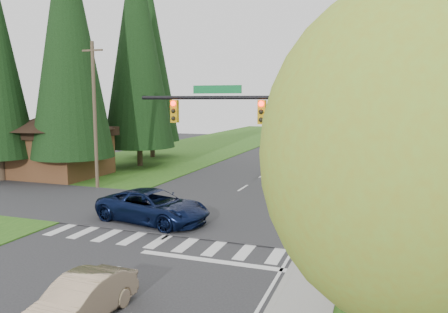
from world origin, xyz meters
The scene contains 30 objects.
ground centered at (0.00, 0.00, 0.00)m, with size 120.00×120.00×0.00m, color #28282B.
grass_east centered at (13.00, 20.00, 0.03)m, with size 14.00×110.00×0.06m, color #255216.
grass_west centered at (-13.00, 20.00, 0.03)m, with size 14.00×110.00×0.06m, color #255216.
cross_street centered at (0.00, 8.00, 0.00)m, with size 120.00×8.00×0.10m, color #28282B.
sidewalk_east centered at (6.90, 22.00, 0.07)m, with size 1.80×80.00×0.13m, color gray.
curb_east centered at (6.05, 22.00, 0.07)m, with size 0.20×80.00×0.13m, color gray.
stone_wall_north centered at (8.60, 30.00, 0.35)m, with size 0.70×40.00×0.70m, color #4C4438.
traffic_signal centered at (4.37, 4.50, 4.98)m, with size 8.70×0.37×6.80m.
brown_building centered at (-15.00, 15.00, 3.14)m, with size 8.40×8.40×5.40m.
utility_pole centered at (-9.50, 12.00, 5.14)m, with size 1.60×0.24×10.00m.
decid_tree_0 centered at (9.20, 14.00, 5.60)m, with size 4.80×4.80×8.37m.
decid_tree_1 centered at (9.30, 21.00, 5.80)m, with size 5.20×5.20×8.80m.
decid_tree_2 centered at (9.10, 28.00, 5.93)m, with size 5.00×5.00×8.82m.
decid_tree_3 centered at (9.20, 35.00, 5.66)m, with size 5.00×5.00×8.55m.
decid_tree_4 centered at (9.30, 42.00, 6.06)m, with size 5.40×5.40×9.18m.
decid_tree_5 centered at (9.10, 49.00, 5.53)m, with size 4.80×4.80×8.30m.
decid_tree_6 centered at (9.20, 56.00, 5.86)m, with size 5.20×5.20×8.86m.
decid_tree_south centered at (9.30, -6.00, 5.27)m, with size 4.60×4.60×7.92m.
conifer_w_a centered at (-13.00, 14.00, 10.79)m, with size 6.12×6.12×19.80m.
conifer_w_b centered at (-16.00, 18.00, 9.79)m, with size 5.44×5.44×17.80m.
conifer_w_c centered at (-12.00, 22.00, 11.29)m, with size 6.46×6.46×20.80m.
conifer_w_e centered at (-14.00, 28.00, 10.29)m, with size 5.78×5.78×18.80m.
conifer_e_c centered at (14.00, 48.00, 9.29)m, with size 5.10×5.10×16.80m.
sedan_champagne centered at (1.28, -3.73, 0.63)m, with size 1.34×3.85×1.27m, color #CFAF8A.
suv_navy centered at (-1.68, 5.76, 0.82)m, with size 2.71×5.88×1.64m, color #0A1333.
parked_car_a centered at (4.20, 15.33, 0.71)m, with size 1.68×4.18×1.42m, color #A4A4A9.
parked_car_b centered at (4.20, 27.80, 0.62)m, with size 1.74×4.28×1.24m, color gray.
parked_car_c centered at (4.28, 34.95, 0.70)m, with size 1.49×4.26×1.40m, color silver.
parked_car_d centered at (5.60, 42.65, 0.72)m, with size 1.71×4.25×1.45m, color white.
parked_car_e centered at (5.60, 44.32, 0.70)m, with size 1.97×4.85×1.41m, color #9E9FA3.
Camera 1 is at (8.83, -13.11, 6.09)m, focal length 35.00 mm.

